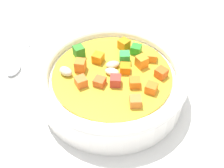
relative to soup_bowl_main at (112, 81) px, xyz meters
The scene contains 3 objects.
ground_plane 3.97cm from the soup_bowl_main, 143.65° to the left, with size 140.00×140.00×2.00cm, color silver.
soup_bowl_main is the anchor object (origin of this frame).
spoon 19.20cm from the soup_bowl_main, 54.56° to the left, with size 20.54×3.64×1.06cm.
Camera 1 is at (-29.83, -2.05, 33.19)cm, focal length 47.75 mm.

